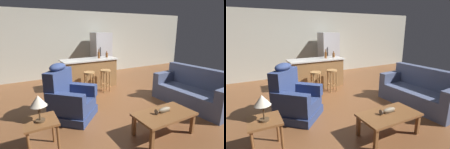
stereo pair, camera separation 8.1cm
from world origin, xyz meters
TOP-DOWN VIEW (x-y plane):
  - ground_plane at (0.00, 0.00)m, footprint 12.00×12.00m
  - back_wall at (0.00, 3.12)m, footprint 12.00×0.05m
  - coffee_table at (0.12, -1.87)m, footprint 1.10×0.60m
  - fish_figurine at (0.12, -1.83)m, footprint 0.34×0.10m
  - couch at (1.75, -1.27)m, footprint 0.92×1.93m
  - recliner_near_lamp at (-1.20, -0.40)m, footprint 1.19×1.19m
  - end_table at (-1.89, -1.33)m, footprint 0.48×0.48m
  - table_lamp at (-1.89, -1.36)m, footprint 0.24×0.24m
  - kitchen_island at (0.00, 1.35)m, footprint 1.80×0.70m
  - bar_stool_left at (-0.27, 0.72)m, footprint 0.32×0.32m
  - bar_stool_right at (0.27, 0.72)m, footprint 0.32×0.32m
  - refrigerator at (1.02, 2.55)m, footprint 0.70×0.69m
  - bottle_tall_green at (0.66, 1.39)m, footprint 0.08×0.08m
  - bottle_short_amber at (0.34, 1.33)m, footprint 0.08×0.08m

SIDE VIEW (x-z plane):
  - ground_plane at x=0.00m, z-range 0.00..0.00m
  - couch at x=1.75m, z-range -0.13..0.81m
  - coffee_table at x=0.12m, z-range 0.15..0.57m
  - recliner_near_lamp at x=-1.20m, z-range -0.18..1.02m
  - end_table at x=-1.89m, z-range 0.18..0.74m
  - fish_figurine at x=0.12m, z-range 0.41..0.51m
  - bar_stool_left at x=-0.27m, z-range 0.13..0.81m
  - bar_stool_right at x=0.27m, z-range 0.13..0.81m
  - kitchen_island at x=0.00m, z-range 0.00..0.95m
  - table_lamp at x=-1.89m, z-range 0.66..1.07m
  - refrigerator at x=1.02m, z-range 0.00..1.76m
  - bottle_tall_green at x=0.66m, z-range 0.92..1.14m
  - bottle_short_amber at x=0.34m, z-range 0.91..1.21m
  - back_wall at x=0.00m, z-range 0.00..2.60m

